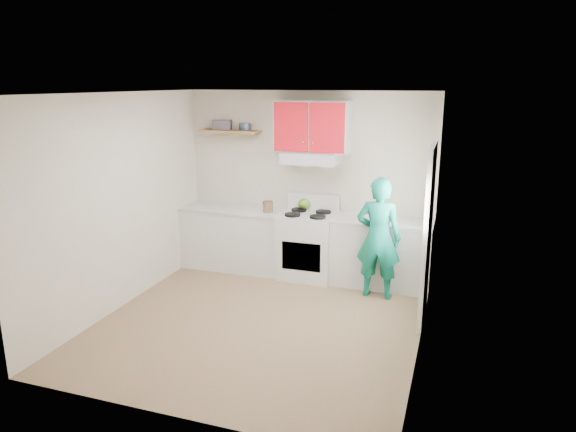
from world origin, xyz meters
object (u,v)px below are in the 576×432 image
(person, at_px, (378,238))
(stove, at_px, (308,246))
(crock, at_px, (268,207))
(kettle, at_px, (305,204))
(tin, at_px, (245,127))

(person, bearing_deg, stove, -18.32)
(crock, bearing_deg, kettle, 35.55)
(stove, relative_size, person, 0.58)
(stove, distance_m, crock, 0.79)
(stove, distance_m, person, 1.17)
(kettle, relative_size, crock, 1.16)
(stove, bearing_deg, kettle, 115.39)
(tin, distance_m, person, 2.52)
(stove, height_order, kettle, kettle)
(stove, xyz_separation_m, tin, (-1.02, 0.20, 1.63))
(kettle, height_order, crock, kettle)
(tin, bearing_deg, person, -16.09)
(kettle, distance_m, person, 1.36)
(tin, distance_m, kettle, 1.40)
(stove, xyz_separation_m, crock, (-0.58, -0.06, 0.53))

